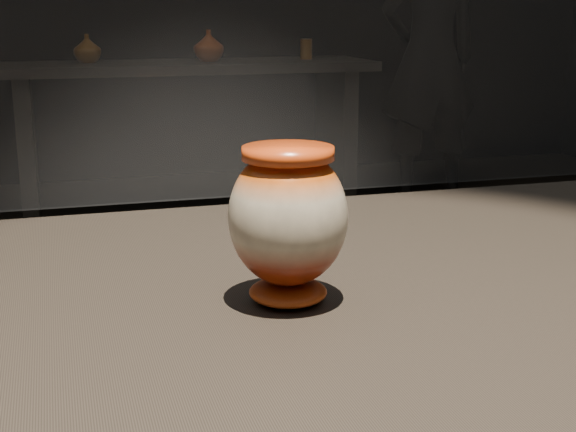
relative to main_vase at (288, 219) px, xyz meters
name	(u,v)px	position (x,y,z in m)	size (l,w,h in m)	color
main_vase	(288,219)	(0.00, 0.00, 0.00)	(0.14, 0.14, 0.15)	maroon
back_shelf	(189,111)	(0.50, 3.62, -0.35)	(2.00, 0.60, 0.90)	black
back_vase_left	(87,48)	(-0.01, 3.68, -0.01)	(0.14, 0.14, 0.15)	#955615
back_vase_mid	(209,46)	(0.62, 3.61, 0.00)	(0.16, 0.16, 0.17)	maroon
back_vase_right	(306,49)	(1.18, 3.65, -0.03)	(0.07, 0.07, 0.11)	#955615
visitor	(430,57)	(2.00, 3.78, -0.09)	(0.65, 0.43, 1.78)	black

